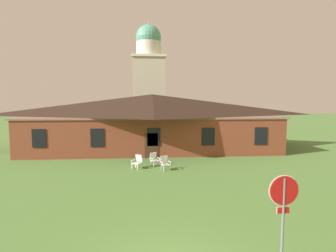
{
  "coord_description": "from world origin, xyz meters",
  "views": [
    {
      "loc": [
        -0.58,
        -6.3,
        4.65
      ],
      "look_at": [
        0.68,
        9.34,
        3.25
      ],
      "focal_mm": 28.53,
      "sensor_mm": 36.0,
      "label": 1
    }
  ],
  "objects": [
    {
      "name": "brick_building",
      "position": [
        -0.0,
        20.75,
        2.78
      ],
      "size": [
        23.96,
        10.4,
        5.46
      ],
      "color": "brown",
      "rests_on": "ground"
    },
    {
      "name": "dome_tower",
      "position": [
        -0.19,
        35.8,
        7.89
      ],
      "size": [
        5.18,
        5.18,
        17.41
      ],
      "color": "#BCB29E",
      "rests_on": "ground"
    },
    {
      "name": "stop_sign",
      "position": [
        2.91,
        0.09,
        1.99
      ],
      "size": [
        0.81,
        0.07,
        2.8
      ],
      "color": "slate",
      "rests_on": "ground"
    },
    {
      "name": "lawn_chair_by_porch",
      "position": [
        -1.24,
        12.3,
        0.5
      ],
      "size": [
        0.84,
        0.87,
        0.96
      ],
      "color": "white",
      "rests_on": "ground"
    },
    {
      "name": "lawn_chair_near_door",
      "position": [
        -0.03,
        13.01,
        0.5
      ],
      "size": [
        0.81,
        0.85,
        0.96
      ],
      "color": "white",
      "rests_on": "ground"
    },
    {
      "name": "lawn_chair_left_end",
      "position": [
        0.66,
        11.71,
        0.5
      ],
      "size": [
        0.76,
        0.81,
        0.96
      ],
      "color": "silver",
      "rests_on": "ground"
    }
  ]
}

